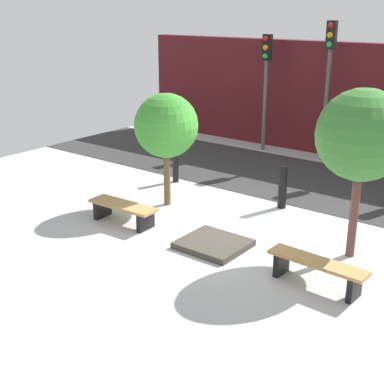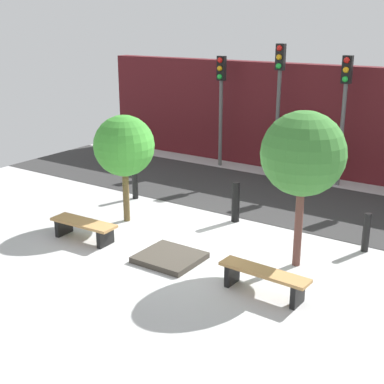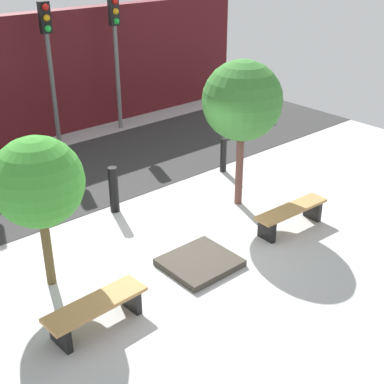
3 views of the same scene
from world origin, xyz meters
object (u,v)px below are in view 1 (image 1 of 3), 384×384
Objects in this scene: bench_right at (317,268)px; traffic_light_mid_west at (329,67)px; traffic_light_west at (266,71)px; bollard_far_left at (176,164)px; bollard_left at (283,187)px; bench_left at (123,209)px; tree_behind_right_bench at (362,136)px; tree_behind_left_bench at (166,126)px; planter_bed at (213,244)px.

traffic_light_mid_west reaches higher than bench_right.
traffic_light_west is (-5.34, 7.28, 2.18)m from bench_right.
bollard_left reaches higher than bollard_far_left.
bench_left is 0.52× the size of tree_behind_right_bench.
bench_right is 2.45m from tree_behind_right_bench.
traffic_light_mid_west is (1.21, 5.82, 0.91)m from tree_behind_left_bench.
bollard_left reaches higher than bench_left.
traffic_light_mid_west is (-3.28, 7.28, 2.45)m from bench_right.
traffic_light_west is at bearing -179.98° from traffic_light_mid_west.
bench_right is 0.47× the size of traffic_light_west.
planter_bed is 0.30× the size of traffic_light_mid_west.
traffic_light_west is at bearing 94.20° from bench_left.
bollard_far_left is (-5.43, 2.92, 0.15)m from bench_right.
traffic_light_mid_west is (-1.03, 7.08, 2.72)m from planter_bed.
tree_behind_right_bench is at bearing -47.42° from traffic_light_west.
tree_behind_right_bench is (4.49, 1.46, 1.99)m from bench_left.
tree_behind_left_bench is 2.71× the size of bollard_far_left.
bench_left is 4.49m from bench_right.
bench_right is 0.42× the size of traffic_light_mid_west.
bench_right is at bearing -90.00° from tree_behind_right_bench.
bench_right is 3.69m from bollard_left.
planter_bed is 4.21m from bollard_far_left.
tree_behind_right_bench reaches higher than planter_bed.
traffic_light_mid_west is at bearing 103.31° from bollard_left.
bollard_far_left is (-3.19, 2.72, 0.42)m from planter_bed.
tree_behind_left_bench reaches higher than planter_bed.
bench_left is 2.15m from tree_behind_left_bench.
traffic_light_west is at bearing 132.58° from tree_behind_right_bench.
bench_left is 1.31× the size of planter_bed.
tree_behind_left_bench is 2.23m from bollard_far_left.
bench_right is at bearing -5.09° from planter_bed.
tree_behind_right_bench is at bearing -60.59° from traffic_light_mid_west.
traffic_light_mid_west reaches higher than planter_bed.
bench_right is 9.29m from traffic_light_west.
bench_right reaches higher than bench_left.
planter_bed is at bearing -29.37° from tree_behind_left_bench.
tree_behind_left_bench is at bearing -101.80° from traffic_light_mid_west.
planter_bed is 0.47× the size of tree_behind_left_bench.
tree_behind_left_bench is 2.59× the size of bollard_left.
tree_behind_left_bench reaches higher than bollard_left.
traffic_light_west reaches higher than bollard_left.
traffic_light_mid_west is (2.06, 0.00, 0.27)m from traffic_light_west.
tree_behind_left_bench is 0.65× the size of traffic_light_mid_west.
tree_behind_left_bench is 3.01m from bollard_left.
traffic_light_mid_west is at bearing 116.70° from bench_right.
bollard_left is at bearing 49.96° from bench_left.
bollard_left is 0.25× the size of traffic_light_mid_west.
bench_right is at bearing -28.24° from bollard_far_left.
bollard_left is (2.25, 1.45, -1.37)m from tree_behind_left_bench.
tree_behind_right_bench reaches higher than bollard_far_left.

